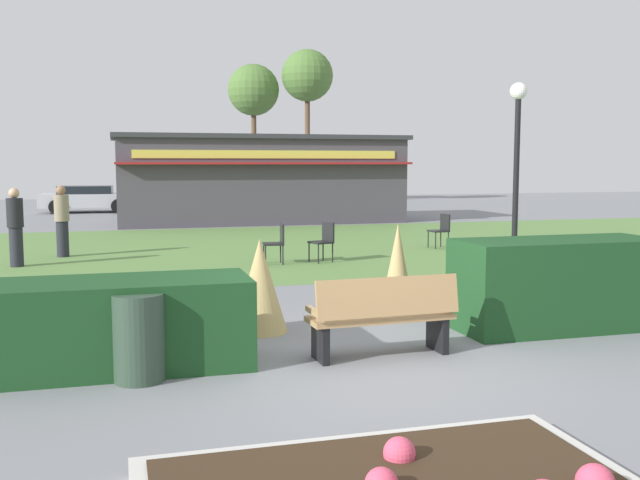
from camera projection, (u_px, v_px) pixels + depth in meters
ground_plane at (377, 366)px, 7.89m from camera, size 80.00×80.00×0.00m
lawn_patch at (225, 248)px, 18.77m from camera, size 36.00×12.00×0.01m
park_bench at (383, 316)px, 8.22m from camera, size 1.72×0.59×0.95m
hedge_left at (121, 324)px, 7.77m from camera, size 2.77×1.10×0.97m
hedge_right at (558, 284)px, 9.66m from camera, size 2.78×1.10×1.21m
ornamental_grass_behind_left at (398, 270)px, 10.41m from camera, size 0.52×0.52×1.36m
ornamental_grass_behind_right at (260, 286)px, 9.44m from camera, size 0.72×0.72×1.23m
lamppost_mid at (517, 151)px, 15.16m from camera, size 0.36×0.36×3.89m
trash_bin at (139, 338)px, 7.33m from camera, size 0.52×0.52×0.90m
food_kiosk at (259, 179)px, 27.13m from camera, size 10.68×4.37×3.23m
cafe_chair_west at (277, 240)px, 15.83m from camera, size 0.48×0.48×0.89m
cafe_chair_east at (324, 239)px, 16.18m from camera, size 0.55×0.55×0.89m
cafe_chair_center at (441, 228)px, 18.85m from camera, size 0.48×0.48×0.89m
person_strolling at (62, 221)px, 17.02m from camera, size 0.34×0.34×1.69m
person_standing at (15, 227)px, 15.39m from camera, size 0.34×0.34×1.69m
parked_car_west_slot at (89, 198)px, 32.43m from camera, size 4.30×2.24×1.20m
parked_car_center_slot at (201, 197)px, 33.79m from camera, size 4.25×2.15×1.20m
tree_left_bg at (307, 77)px, 39.18m from camera, size 2.80×2.80×8.35m
tree_right_bg at (253, 91)px, 39.44m from camera, size 2.80×2.80×7.59m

